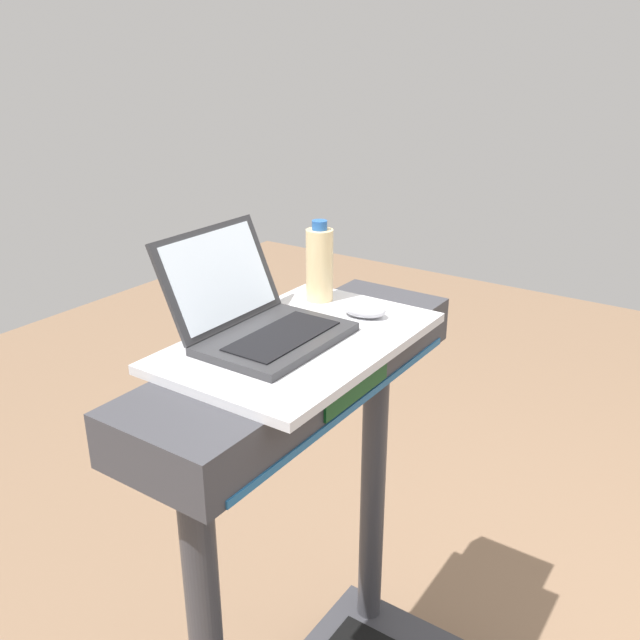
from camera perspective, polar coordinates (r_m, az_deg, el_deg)
desk_board at (r=1.44m, az=-1.64°, el=-1.80°), size 0.60×0.39×0.02m
laptop at (r=1.43m, az=-5.27°, el=0.21°), size 0.31×0.31×0.22m
computer_mouse at (r=1.54m, az=3.75°, el=0.86°), size 0.08×0.11×0.03m
water_bottle at (r=1.63m, az=-0.04°, el=4.75°), size 0.07×0.07×0.20m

